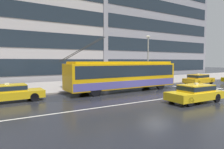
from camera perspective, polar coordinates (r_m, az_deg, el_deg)
The scene contains 16 objects.
ground_plane at distance 17.06m, azimuth 12.66°, elevation -6.16°, with size 160.00×160.00×0.00m, color black.
sidewalk_slab at distance 25.46m, azimuth -3.65°, elevation -2.61°, with size 80.00×10.00×0.14m, color gray.
crosswalk_stripe_edge_near at distance 22.95m, azimuth 21.51°, elevation -3.75°, with size 0.44×4.40×0.01m, color beige.
crosswalk_stripe_inner_a at distance 23.67m, azimuth 22.84°, elevation -3.56°, with size 0.44×4.40×0.01m, color beige.
crosswalk_stripe_center at distance 24.40m, azimuth 24.09°, elevation -3.38°, with size 0.44×4.40×0.01m, color beige.
crosswalk_stripe_inner_b at distance 25.14m, azimuth 25.26°, elevation -3.21°, with size 0.44×4.40×0.01m, color beige.
lane_centre_line at distance 16.23m, azimuth 15.60°, elevation -6.72°, with size 72.00×0.14×0.01m, color silver.
trolleybus at distance 19.30m, azimuth 3.50°, elevation -0.09°, with size 12.17×2.71×5.16m.
taxi_ahead_of_bus at distance 27.54m, azimuth 23.99°, elevation -1.12°, with size 4.58×2.09×1.39m.
taxi_oncoming_near at distance 15.35m, azimuth 23.10°, elevation -4.85°, with size 4.35×1.95×1.39m.
taxi_queued_behind_bus at distance 16.06m, azimuth -27.92°, elevation -4.61°, with size 4.67×1.86×1.39m.
bus_shelter at distance 21.47m, azimuth -8.78°, elevation 1.38°, with size 3.93×1.81×2.48m.
pedestrian_at_shelter at distance 20.46m, azimuth -8.59°, elevation 0.72°, with size 1.47×1.47×2.07m.
pedestrian_approaching_curb at distance 20.46m, azimuth -3.63°, elevation 0.40°, with size 1.27×1.27×1.95m.
street_lamp at distance 24.46m, azimuth 10.51°, elevation 5.61°, with size 0.60×0.32×5.95m.
office_tower_corner_right at distance 46.88m, azimuth 10.28°, elevation 19.72°, with size 28.20×10.86×31.55m.
Camera 1 is at (-11.64, -12.12, 2.95)m, focal length 31.26 mm.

